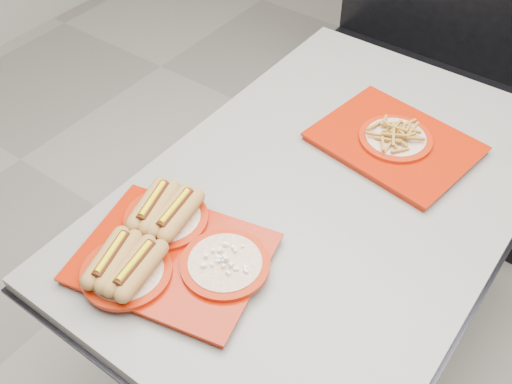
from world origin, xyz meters
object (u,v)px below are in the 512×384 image
Objects in this scene: diner_table at (324,229)px; tray_far at (395,140)px; booth_bench at (461,97)px; tray_near at (166,249)px.

tray_far is at bearing 76.22° from diner_table.
booth_bench is at bearing 94.19° from tray_far.
diner_table is 1.11m from booth_bench.
tray_far is (0.06, -0.84, 0.37)m from booth_bench.
diner_table is at bearing -90.00° from booth_bench.
booth_bench is (0.00, 1.09, -0.18)m from diner_table.
booth_bench is 2.77× the size of tray_near.
booth_bench reaches higher than diner_table.
tray_far is (0.06, 0.25, 0.19)m from diner_table.
tray_near reaches higher than diner_table.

